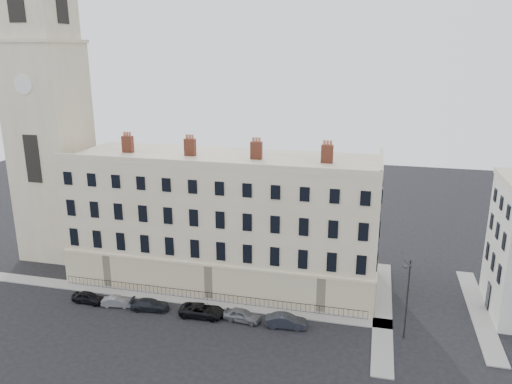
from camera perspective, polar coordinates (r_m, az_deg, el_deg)
ground at (r=51.21m, az=-1.03°, el=-15.89°), size 160.00×160.00×0.00m
terrace at (r=59.92m, az=-3.66°, el=-3.07°), size 36.22×12.22×17.00m
church_tower at (r=70.04m, az=-22.61°, el=7.93°), size 8.00×8.13×44.00m
pavement_terrace at (r=58.22m, az=-9.50°, el=-11.85°), size 48.00×2.00×0.12m
pavement_east_return at (r=56.85m, az=14.26°, el=-12.88°), size 2.00×24.00×0.12m
pavement_adjacent at (r=59.75m, az=24.10°, el=-12.37°), size 2.00×20.00×0.12m
railings at (r=56.98m, az=-5.58°, el=-11.79°), size 35.00×0.04×0.96m
car_a at (r=59.35m, az=-18.61°, el=-11.33°), size 3.76×1.65×1.26m
car_b at (r=57.72m, az=-15.58°, el=-11.97°), size 3.48×1.69×1.10m
car_c at (r=56.13m, az=-12.03°, el=-12.49°), size 4.35×2.24×1.21m
car_d at (r=54.06m, az=-6.20°, el=-13.32°), size 4.86×2.39×1.33m
car_e at (r=52.95m, az=-1.58°, el=-13.89°), size 4.05×1.98×1.33m
car_f at (r=51.98m, az=3.47°, el=-14.51°), size 4.27×1.80×1.37m
streetlamp at (r=50.28m, az=16.87°, el=-11.32°), size 0.83×1.68×8.23m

